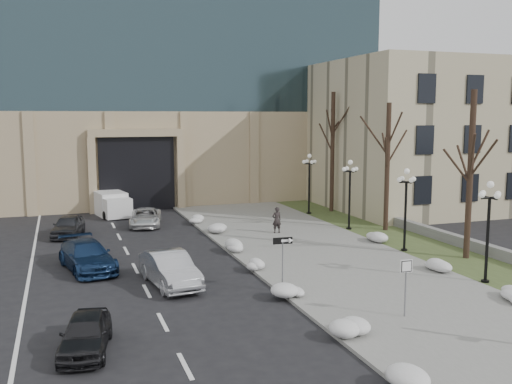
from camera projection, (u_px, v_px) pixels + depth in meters
ground at (404, 363)px, 17.76m from camera, size 160.00×160.00×0.00m
sidewalk at (315, 252)px, 32.00m from camera, size 9.00×40.00×0.12m
curb at (239, 258)px, 30.54m from camera, size 0.30×40.00×0.14m
grass_strip at (414, 244)px, 34.11m from camera, size 4.00×40.00×0.10m
stone_wall at (423, 230)px, 36.59m from camera, size 0.50×30.00×0.70m
office_tower at (138, 4)px, 55.48m from camera, size 40.00×24.70×36.00m
classical_building at (440, 135)px, 50.31m from camera, size 22.00×18.12×12.00m
car_a at (86, 333)px, 18.52m from camera, size 2.11×3.88×1.25m
car_b at (170, 269)px, 25.76m from camera, size 2.26×4.85×1.54m
car_c at (87, 256)px, 28.38m from camera, size 3.03×5.32×1.45m
car_d at (146, 217)px, 39.77m from camera, size 2.86×4.75×1.23m
car_e at (68, 226)px, 36.33m from camera, size 2.49×4.29×1.37m
pedestrian at (277, 220)px, 36.82m from camera, size 0.63×0.42×1.69m
box_truck at (110, 203)px, 44.35m from camera, size 2.97×5.99×1.82m
one_way_sign at (286, 247)px, 24.69m from camera, size 0.91×0.26×2.43m
keep_sign at (406, 276)px, 21.34m from camera, size 0.50×0.08×2.32m
snow_clump_a at (409, 378)px, 16.06m from camera, size 1.10×1.60×0.36m
snow_clump_b at (353, 331)px, 19.63m from camera, size 1.10×1.60×0.36m
snow_clump_c at (292, 291)px, 24.03m from camera, size 1.10×1.60×0.36m
snow_clump_d at (259, 266)px, 28.02m from camera, size 1.10×1.60×0.36m
snow_clump_e at (232, 247)px, 32.17m from camera, size 1.10×1.60×0.36m
snow_clump_f at (214, 229)px, 37.32m from camera, size 1.10×1.60×0.36m
snow_clump_g at (196, 220)px, 40.40m from camera, size 1.10×1.60×0.36m
snow_clump_i at (440, 266)px, 28.06m from camera, size 1.10×1.60×0.36m
snow_clump_j at (375, 239)px, 34.23m from camera, size 1.10×1.60×0.36m
lamppost_a at (489, 218)px, 25.67m from camera, size 1.18×1.18×4.76m
lamppost_b at (406, 198)px, 31.75m from camera, size 1.18×1.18×4.76m
lamppost_c at (350, 185)px, 37.84m from camera, size 1.18×1.18×4.76m
lamppost_d at (309, 176)px, 43.93m from camera, size 1.18×1.18×4.76m
tree_near at (471, 151)px, 29.76m from camera, size 3.20×3.20×9.00m
tree_mid at (388, 149)px, 37.30m from camera, size 3.20×3.20×8.50m
tree_far at (333, 135)px, 44.70m from camera, size 3.20×3.20×9.50m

